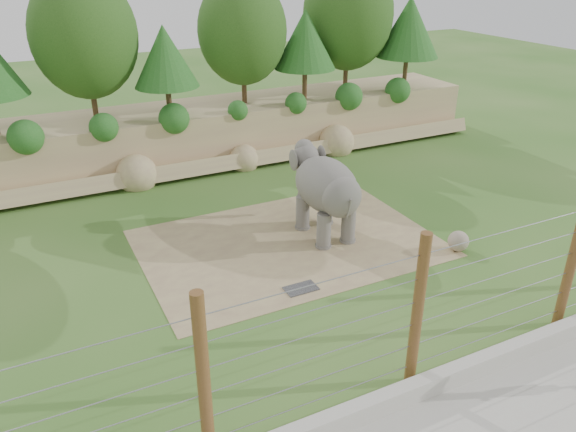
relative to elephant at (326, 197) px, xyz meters
name	(u,v)px	position (x,y,z in m)	size (l,w,h in m)	color
ground	(317,289)	(-1.97, -3.00, -1.51)	(90.00, 90.00, 0.00)	#30651E
back_embankment	(196,77)	(-1.38, 9.68, 2.46)	(30.00, 5.52, 8.77)	tan
dirt_patch	(288,243)	(-1.47, 0.00, -1.50)	(10.00, 7.00, 0.02)	#917558
drain_grate	(301,288)	(-2.42, -2.80, -1.47)	(1.00, 0.60, 0.03)	#262628
elephant	(326,197)	(0.00, 0.00, 0.00)	(1.59, 3.72, 3.01)	#635F59
stone_ball	(458,241)	(3.47, -3.05, -1.13)	(0.71, 0.71, 0.71)	gray
retaining_wall	(423,387)	(-1.97, -8.00, -1.26)	(26.00, 0.35, 0.50)	beige
barrier_fence	(417,312)	(-1.97, -7.50, 0.49)	(20.26, 0.26, 4.00)	#5A3616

